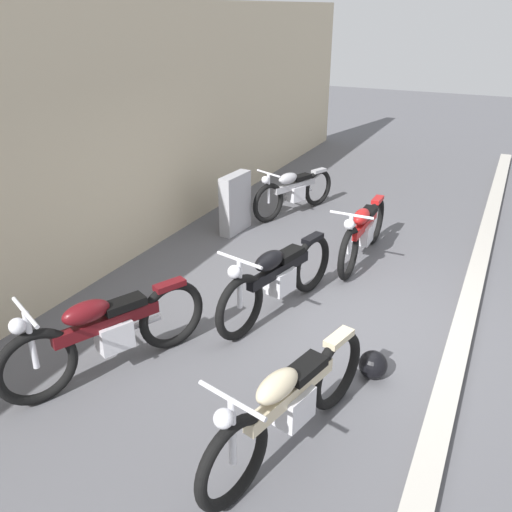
% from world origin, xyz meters
% --- Properties ---
extents(ground_plane, '(40.00, 40.00, 0.00)m').
position_xyz_m(ground_plane, '(0.00, 0.00, 0.00)').
color(ground_plane, '#56565B').
extents(building_wall, '(18.00, 0.30, 3.53)m').
position_xyz_m(building_wall, '(0.00, 3.42, 1.76)').
color(building_wall, beige).
rests_on(building_wall, ground_plane).
extents(curb_strip, '(18.00, 0.24, 0.12)m').
position_xyz_m(curb_strip, '(0.00, -1.41, 0.06)').
color(curb_strip, '#B7B2A8').
rests_on(curb_strip, ground_plane).
extents(stone_marker, '(0.69, 0.25, 0.98)m').
position_xyz_m(stone_marker, '(1.92, 2.40, 0.49)').
color(stone_marker, '#9E9EA3').
rests_on(stone_marker, ground_plane).
extents(helmet, '(0.29, 0.29, 0.29)m').
position_xyz_m(helmet, '(-0.91, -0.68, 0.15)').
color(helmet, black).
rests_on(helmet, ground_plane).
extents(motorcycle_red, '(2.13, 0.59, 0.95)m').
position_xyz_m(motorcycle_red, '(1.75, 0.20, 0.46)').
color(motorcycle_red, black).
rests_on(motorcycle_red, ground_plane).
extents(motorcycle_cream, '(2.15, 0.78, 0.98)m').
position_xyz_m(motorcycle_cream, '(-2.18, -0.29, 0.47)').
color(motorcycle_cream, black).
rests_on(motorcycle_cream, ground_plane).
extents(motorcycle_maroon, '(2.08, 1.10, 1.01)m').
position_xyz_m(motorcycle_maroon, '(-2.02, 1.75, 0.48)').
color(motorcycle_maroon, black).
rests_on(motorcycle_maroon, ground_plane).
extents(motorcycle_silver, '(1.88, 0.90, 0.89)m').
position_xyz_m(motorcycle_silver, '(3.13, 1.86, 0.43)').
color(motorcycle_silver, black).
rests_on(motorcycle_silver, ground_plane).
extents(motorcycle_black, '(2.17, 0.76, 0.99)m').
position_xyz_m(motorcycle_black, '(-0.18, 0.71, 0.48)').
color(motorcycle_black, black).
rests_on(motorcycle_black, ground_plane).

